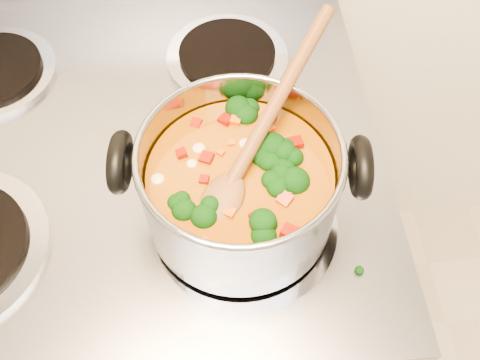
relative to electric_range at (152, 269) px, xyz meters
name	(u,v)px	position (x,y,z in m)	size (l,w,h in m)	color
electric_range	(152,269)	(0.00, 0.00, 0.00)	(0.78, 0.70, 1.08)	gray
stockpot	(240,185)	(0.18, -0.14, 0.53)	(0.30, 0.24, 0.14)	#98989F
wooden_spoon	(250,149)	(0.19, -0.12, 0.58)	(0.20, 0.27, 0.11)	brown
cooktop_crumbs	(234,308)	(0.16, -0.26, 0.46)	(0.22, 0.05, 0.01)	black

